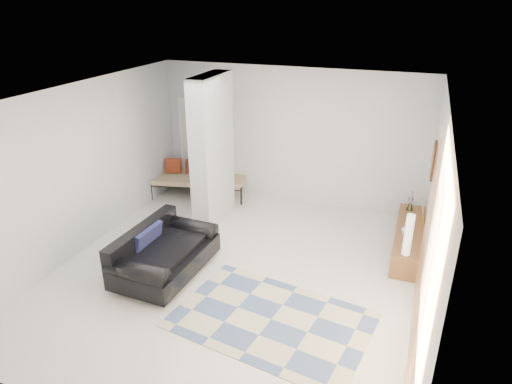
% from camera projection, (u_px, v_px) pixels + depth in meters
% --- Properties ---
extents(floor, '(6.00, 6.00, 0.00)m').
position_uv_depth(floor, '(235.00, 272.00, 7.25)').
color(floor, silver).
rests_on(floor, ground).
extents(ceiling, '(6.00, 6.00, 0.00)m').
position_uv_depth(ceiling, '(232.00, 97.00, 6.14)').
color(ceiling, white).
rests_on(ceiling, wall_back).
extents(wall_back, '(6.00, 0.00, 6.00)m').
position_uv_depth(wall_back, '(291.00, 137.00, 9.28)').
color(wall_back, silver).
rests_on(wall_back, ground).
extents(wall_front, '(6.00, 0.00, 6.00)m').
position_uv_depth(wall_front, '(105.00, 316.00, 4.11)').
color(wall_front, silver).
rests_on(wall_front, ground).
extents(wall_left, '(0.00, 6.00, 6.00)m').
position_uv_depth(wall_left, '(81.00, 169.00, 7.56)').
color(wall_left, silver).
rests_on(wall_left, ground).
extents(wall_right, '(0.00, 6.00, 6.00)m').
position_uv_depth(wall_right, '(432.00, 221.00, 5.82)').
color(wall_right, silver).
rests_on(wall_right, ground).
extents(partition_column, '(0.35, 1.20, 2.80)m').
position_uv_depth(partition_column, '(212.00, 151.00, 8.42)').
color(partition_column, silver).
rests_on(partition_column, floor).
extents(hallway_door, '(0.85, 0.06, 2.04)m').
position_uv_depth(hallway_door, '(198.00, 145.00, 10.06)').
color(hallway_door, white).
rests_on(hallway_door, floor).
extents(curtain, '(0.00, 2.55, 2.55)m').
position_uv_depth(curtain, '(424.00, 262.00, 4.84)').
color(curtain, '#F0903F').
rests_on(curtain, wall_right).
extents(wall_art, '(0.04, 0.45, 0.55)m').
position_uv_depth(wall_art, '(434.00, 161.00, 7.20)').
color(wall_art, black).
rests_on(wall_art, wall_right).
extents(media_console, '(0.45, 2.06, 0.80)m').
position_uv_depth(media_console, '(408.00, 239.00, 7.84)').
color(media_console, brown).
rests_on(media_console, floor).
extents(loveseat, '(1.10, 1.79, 0.76)m').
position_uv_depth(loveseat, '(162.00, 254.00, 7.11)').
color(loveseat, silver).
rests_on(loveseat, floor).
extents(daybed, '(2.11, 1.26, 0.77)m').
position_uv_depth(daybed, '(199.00, 177.00, 9.93)').
color(daybed, black).
rests_on(daybed, floor).
extents(area_rug, '(2.81, 2.09, 0.01)m').
position_uv_depth(area_rug, '(271.00, 320.00, 6.19)').
color(area_rug, beige).
rests_on(area_rug, floor).
extents(cylinder_lamp, '(0.12, 0.12, 0.67)m').
position_uv_depth(cylinder_lamp, '(408.00, 235.00, 6.87)').
color(cylinder_lamp, white).
rests_on(cylinder_lamp, media_console).
extents(bronze_figurine, '(0.14, 0.14, 0.26)m').
position_uv_depth(bronze_figurine, '(410.00, 203.00, 8.39)').
color(bronze_figurine, '#322516').
rests_on(bronze_figurine, media_console).
extents(vase, '(0.20, 0.20, 0.18)m').
position_uv_depth(vase, '(407.00, 229.00, 7.56)').
color(vase, white).
rests_on(vase, media_console).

